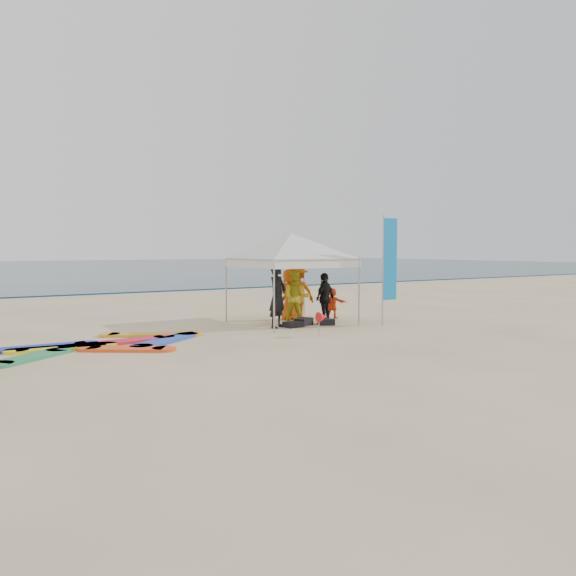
% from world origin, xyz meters
% --- Properties ---
extents(ground, '(120.00, 120.00, 0.00)m').
position_xyz_m(ground, '(0.00, 0.00, 0.00)').
color(ground, beige).
rests_on(ground, ground).
extents(ocean, '(160.00, 84.00, 0.08)m').
position_xyz_m(ocean, '(0.00, 60.00, 0.04)').
color(ocean, '#0C2633').
rests_on(ocean, ground).
extents(shoreline_foam, '(160.00, 1.20, 0.01)m').
position_xyz_m(shoreline_foam, '(0.00, 18.20, 0.00)').
color(shoreline_foam, silver).
rests_on(shoreline_foam, ground).
extents(person_black_a, '(0.81, 0.71, 1.86)m').
position_xyz_m(person_black_a, '(-0.11, 3.33, 0.93)').
color(person_black_a, black).
rests_on(person_black_a, ground).
extents(person_yellow, '(1.01, 0.95, 1.65)m').
position_xyz_m(person_yellow, '(0.63, 3.49, 0.83)').
color(person_yellow, gold).
rests_on(person_yellow, ground).
extents(person_orange_a, '(1.23, 0.79, 1.81)m').
position_xyz_m(person_orange_a, '(1.07, 4.10, 0.90)').
color(person_orange_a, '#CF6712').
rests_on(person_orange_a, ground).
extents(person_black_b, '(0.98, 0.70, 1.55)m').
position_xyz_m(person_black_b, '(1.63, 3.42, 0.77)').
color(person_black_b, black).
rests_on(person_black_b, ground).
extents(person_orange_b, '(0.84, 0.58, 1.64)m').
position_xyz_m(person_orange_b, '(1.14, 4.67, 0.82)').
color(person_orange_b, '#CB5912').
rests_on(person_orange_b, ground).
extents(person_seated, '(0.77, 0.94, 1.01)m').
position_xyz_m(person_seated, '(2.56, 4.28, 0.50)').
color(person_seated, '#E94314').
rests_on(person_seated, ground).
extents(canopy_tent, '(4.18, 4.18, 3.15)m').
position_xyz_m(canopy_tent, '(0.75, 3.98, 2.75)').
color(canopy_tent, '#A5A5A8').
rests_on(canopy_tent, ground).
extents(feather_flag, '(0.56, 0.04, 3.29)m').
position_xyz_m(feather_flag, '(3.04, 2.10, 1.93)').
color(feather_flag, '#A5A5A8').
rests_on(feather_flag, ground).
extents(marker_pennant, '(0.28, 0.28, 0.64)m').
position_xyz_m(marker_pennant, '(0.10, 1.39, 0.49)').
color(marker_pennant, '#A5A5A8').
rests_on(marker_pennant, ground).
extents(gear_pile, '(1.65, 0.85, 0.22)m').
position_xyz_m(gear_pile, '(0.90, 3.21, 0.10)').
color(gear_pile, black).
rests_on(gear_pile, ground).
extents(surfboard_spread, '(5.02, 3.22, 0.07)m').
position_xyz_m(surfboard_spread, '(-5.17, 2.87, 0.04)').
color(surfboard_spread, '#1824D0').
rests_on(surfboard_spread, ground).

